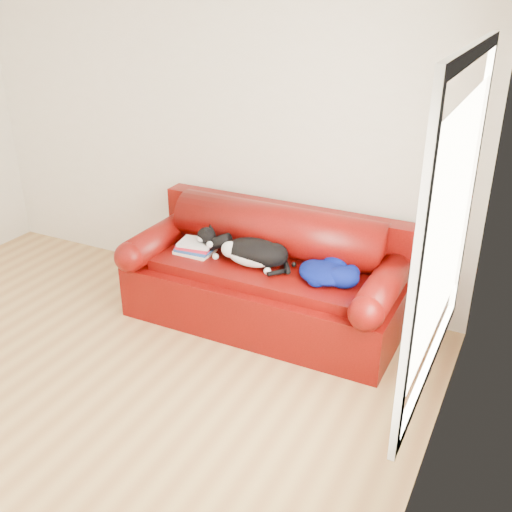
{
  "coord_description": "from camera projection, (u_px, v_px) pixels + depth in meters",
  "views": [
    {
      "loc": [
        2.56,
        -2.19,
        2.48
      ],
      "look_at": [
        0.79,
        1.35,
        0.62
      ],
      "focal_mm": 42.0,
      "sensor_mm": 36.0,
      "label": 1
    }
  ],
  "objects": [
    {
      "name": "book_stack",
      "position": [
        196.0,
        247.0,
        4.69
      ],
      "size": [
        0.29,
        0.24,
        0.1
      ],
      "rotation": [
        0.0,
        0.0,
        0.08
      ],
      "color": "beige",
      "rests_on": "sofa_base"
    },
    {
      "name": "sofa_base",
      "position": [
        264.0,
        294.0,
        4.65
      ],
      "size": [
        2.1,
        0.9,
        0.5
      ],
      "color": "#380202",
      "rests_on": "ground"
    },
    {
      "name": "cat",
      "position": [
        254.0,
        253.0,
        4.48
      ],
      "size": [
        0.72,
        0.31,
        0.26
      ],
      "rotation": [
        0.0,
        0.0,
        0.09
      ],
      "color": "black",
      "rests_on": "sofa_base"
    },
    {
      "name": "blanket",
      "position": [
        328.0,
        272.0,
        4.27
      ],
      "size": [
        0.5,
        0.4,
        0.14
      ],
      "rotation": [
        0.0,
        0.0,
        0.12
      ],
      "color": "#021040",
      "rests_on": "sofa_base"
    },
    {
      "name": "sofa_back",
      "position": [
        278.0,
        247.0,
        4.72
      ],
      "size": [
        2.1,
        1.01,
        0.88
      ],
      "color": "#380202",
      "rests_on": "ground"
    },
    {
      "name": "room_shell",
      "position": [
        28.0,
        148.0,
        3.12
      ],
      "size": [
        4.52,
        4.02,
        2.61
      ],
      "color": "beige",
      "rests_on": "ground"
    },
    {
      "name": "ground",
      "position": [
        54.0,
        399.0,
        3.86
      ],
      "size": [
        4.5,
        4.5,
        0.0
      ],
      "primitive_type": "plane",
      "color": "#9B6D3E",
      "rests_on": "ground"
    }
  ]
}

